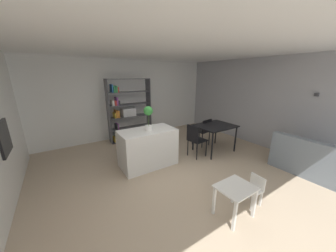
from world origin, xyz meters
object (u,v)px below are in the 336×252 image
(kitchen_island, at_px, (148,148))
(dining_chair_island_side, at_px, (195,138))
(dining_chair_far, at_px, (204,130))
(child_chair_right, at_px, (254,189))
(potted_plant_on_island, at_px, (148,116))
(dining_table, at_px, (215,128))
(sofa, at_px, (321,165))
(child_table, at_px, (235,192))
(open_bookshelf, at_px, (126,111))
(built_in_oven, at_px, (4,138))

(kitchen_island, relative_size, dining_chair_island_side, 1.47)
(kitchen_island, height_order, dining_chair_island_side, kitchen_island)
(dining_chair_island_side, height_order, dining_chair_far, dining_chair_island_side)
(child_chair_right, height_order, dining_chair_island_side, dining_chair_island_side)
(dining_chair_far, bearing_deg, potted_plant_on_island, -1.10)
(kitchen_island, xyz_separation_m, dining_table, (2.00, -0.29, 0.25))
(kitchen_island, relative_size, sofa, 0.72)
(child_table, distance_m, sofa, 2.52)
(child_chair_right, bearing_deg, dining_table, 155.55)
(child_chair_right, xyz_separation_m, dining_table, (1.09, 1.92, 0.41))
(kitchen_island, distance_m, sofa, 3.84)
(open_bookshelf, bearing_deg, child_chair_right, -80.34)
(kitchen_island, height_order, dining_table, kitchen_island)
(kitchen_island, xyz_separation_m, sofa, (2.89, -2.52, -0.16))
(child_chair_right, relative_size, dining_chair_far, 0.60)
(kitchen_island, distance_m, potted_plant_on_island, 0.81)
(potted_plant_on_island, height_order, child_table, potted_plant_on_island)
(child_table, distance_m, dining_table, 2.51)
(open_bookshelf, distance_m, sofa, 5.28)
(child_chair_right, height_order, sofa, sofa)
(dining_chair_far, bearing_deg, dining_chair_island_side, 24.53)
(child_chair_right, relative_size, dining_table, 0.48)
(dining_table, bearing_deg, dining_chair_island_side, -179.44)
(dining_chair_far, bearing_deg, kitchen_island, -2.21)
(kitchen_island, xyz_separation_m, potted_plant_on_island, (0.02, -0.04, 0.80))
(built_in_oven, height_order, potted_plant_on_island, potted_plant_on_island)
(dining_chair_far, height_order, sofa, dining_chair_far)
(potted_plant_on_island, xyz_separation_m, sofa, (2.87, -2.48, -0.97))
(open_bookshelf, distance_m, child_chair_right, 4.29)
(built_in_oven, height_order, dining_chair_island_side, built_in_oven)
(open_bookshelf, relative_size, dining_chair_far, 2.38)
(dining_table, relative_size, dining_chair_far, 1.24)
(potted_plant_on_island, relative_size, dining_chair_island_side, 0.63)
(dining_chair_island_side, bearing_deg, built_in_oven, 77.80)
(dining_chair_island_side, bearing_deg, potted_plant_on_island, 73.64)
(potted_plant_on_island, relative_size, dining_table, 0.53)
(kitchen_island, xyz_separation_m, open_bookshelf, (0.20, 1.97, 0.56))
(dining_chair_island_side, bearing_deg, child_chair_right, 165.32)
(dining_chair_island_side, bearing_deg, child_table, 151.38)
(dining_table, xyz_separation_m, sofa, (0.89, -2.23, -0.41))
(dining_table, bearing_deg, dining_chair_far, 88.58)
(open_bookshelf, xyz_separation_m, dining_chair_far, (1.81, -1.79, -0.49))
(built_in_oven, bearing_deg, sofa, -26.78)
(potted_plant_on_island, distance_m, dining_chair_far, 2.13)
(built_in_oven, xyz_separation_m, dining_chair_island_side, (3.78, -0.51, -0.61))
(dining_chair_island_side, bearing_deg, kitchen_island, 72.23)
(child_table, bearing_deg, built_in_oven, 140.47)
(child_table, bearing_deg, potted_plant_on_island, 99.86)
(built_in_oven, xyz_separation_m, child_table, (2.93, -2.42, -0.73))
(kitchen_island, bearing_deg, open_bookshelf, 84.22)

